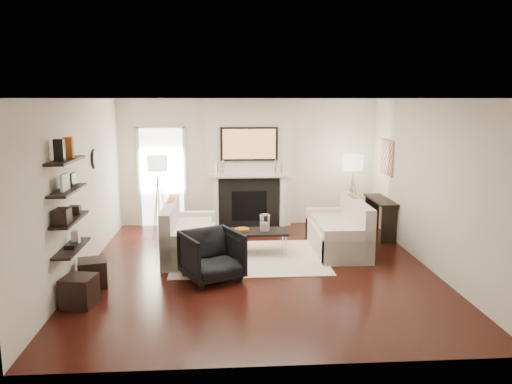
{
  "coord_description": "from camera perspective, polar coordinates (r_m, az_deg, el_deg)",
  "views": [
    {
      "loc": [
        -0.56,
        -7.67,
        2.69
      ],
      "look_at": [
        0.0,
        0.6,
        1.15
      ],
      "focal_mm": 35.0,
      "sensor_mm": 36.0,
      "label": 1
    }
  ],
  "objects": [
    {
      "name": "door_trim_l",
      "position": [
        10.9,
        -13.18,
        1.59
      ],
      "size": [
        0.06,
        0.06,
        2.16
      ],
      "primitive_type": "cube",
      "color": "white",
      "rests_on": "floor"
    },
    {
      "name": "chimney_breast",
      "position": [
        10.65,
        -0.83,
        3.28
      ],
      "size": [
        1.8,
        0.25,
        2.7
      ],
      "primitive_type": "cube",
      "color": "silver",
      "rests_on": "floor"
    },
    {
      "name": "mantel_shelf",
      "position": [
        10.49,
        -0.77,
        1.91
      ],
      "size": [
        1.7,
        0.18,
        0.07
      ],
      "primitive_type": "cube",
      "color": "white",
      "rests_on": "chimney_breast"
    },
    {
      "name": "candlestick_r_tall",
      "position": [
        10.52,
        2.22,
        2.95
      ],
      "size": [
        0.04,
        0.04,
        0.3
      ],
      "primitive_type": "cylinder",
      "color": "silver",
      "rests_on": "mantel_shelf"
    },
    {
      "name": "pillow_right_orange",
      "position": [
        9.41,
        10.92,
        -1.7
      ],
      "size": [
        0.1,
        0.42,
        0.42
      ],
      "primitive_type": "cube",
      "color": "#B45B16",
      "rests_on": "loveseat_right_cushion"
    },
    {
      "name": "decor_box_small",
      "position": [
        7.39,
        -19.99,
        -1.93
      ],
      "size": [
        0.15,
        0.12,
        0.12
      ],
      "primitive_type": "cube",
      "color": "black",
      "rests_on": "shelf_lower"
    },
    {
      "name": "lamp_left_leg_b",
      "position": [
        10.32,
        -11.28,
        -1.37
      ],
      "size": [
        0.14,
        0.22,
        1.23
      ],
      "primitive_type": "cylinder",
      "rotation": [
        0.18,
        0.0,
        0.52
      ],
      "color": "silver",
      "rests_on": "floor"
    },
    {
      "name": "decor_wine_rack",
      "position": [
        6.86,
        -21.26,
        -2.58
      ],
      "size": [
        0.18,
        0.25,
        0.2
      ],
      "primitive_type": "cube",
      "color": "black",
      "rests_on": "shelf_lower"
    },
    {
      "name": "decor_box_tall",
      "position": [
        7.42,
        -19.92,
        -4.81
      ],
      "size": [
        0.1,
        0.1,
        0.18
      ],
      "primitive_type": "cube",
      "color": "white",
      "rests_on": "shelf_bottom"
    },
    {
      "name": "decor_frame_b",
      "position": [
        7.31,
        -20.2,
        1.36
      ],
      "size": [
        0.04,
        0.22,
        0.18
      ],
      "primitive_type": "cube",
      "color": "black",
      "rests_on": "shelf_upper"
    },
    {
      "name": "shelf_bottom",
      "position": [
        7.26,
        -20.31,
        -6.05
      ],
      "size": [
        0.25,
        1.0,
        0.03
      ],
      "primitive_type": "cube",
      "color": "black",
      "rests_on": "wall_left"
    },
    {
      "name": "lamp_left_post",
      "position": [
        10.22,
        -11.04,
        -1.48
      ],
      "size": [
        0.02,
        0.02,
        1.2
      ],
      "primitive_type": "cylinder",
      "color": "silver",
      "rests_on": "floor"
    },
    {
      "name": "decor_books",
      "position": [
        7.22,
        -20.39,
        -5.79
      ],
      "size": [
        0.14,
        0.2,
        0.05
      ],
      "primitive_type": "cube",
      "color": "black",
      "rests_on": "shelf_bottom"
    },
    {
      "name": "loveseat_left_cushion",
      "position": [
        8.75,
        -7.22,
        -4.25
      ],
      "size": [
        0.63,
        1.44,
        0.1
      ],
      "primitive_type": "cube",
      "color": "beige",
      "rests_on": "loveseat_left_base"
    },
    {
      "name": "lamp_right_leg_c",
      "position": [
        10.2,
        10.72,
        -1.49
      ],
      "size": [
        0.14,
        0.22,
        1.23
      ],
      "primitive_type": "cylinder",
      "rotation": [
        0.18,
        0.0,
        2.62
      ],
      "color": "silver",
      "rests_on": "floor"
    },
    {
      "name": "fireplace_surround",
      "position": [
        10.65,
        -0.78,
        -1.24
      ],
      "size": [
        1.3,
        0.02,
        1.04
      ],
      "primitive_type": "cube",
      "color": "black",
      "rests_on": "floor"
    },
    {
      "name": "lamp_right_post",
      "position": [
        10.3,
        10.89,
        -1.38
      ],
      "size": [
        0.02,
        0.02,
        1.2
      ],
      "primitive_type": "cylinder",
      "color": "silver",
      "rests_on": "floor"
    },
    {
      "name": "candlestick_l_short",
      "position": [
        10.47,
        -4.5,
        2.72
      ],
      "size": [
        0.04,
        0.04,
        0.24
      ],
      "primitive_type": "cylinder",
      "color": "silver",
      "rests_on": "mantel_shelf"
    },
    {
      "name": "lamp_left_leg_a",
      "position": [
        10.21,
        -10.43,
        -1.47
      ],
      "size": [
        0.25,
        0.02,
        1.23
      ],
      "primitive_type": "cylinder",
      "rotation": [
        0.18,
        0.0,
        4.71
      ],
      "color": "silver",
      "rests_on": "floor"
    },
    {
      "name": "wall_art",
      "position": [
        10.33,
        14.76,
        3.83
      ],
      "size": [
        0.03,
        0.7,
        0.7
      ],
      "primitive_type": "cube",
      "color": "#AB7055",
      "rests_on": "wall_right"
    },
    {
      "name": "loveseat_right_back",
      "position": [
        9.17,
        11.35,
        -3.34
      ],
      "size": [
        0.18,
        1.8,
        0.8
      ],
      "primitive_type": "cube",
      "color": "beige",
      "rests_on": "floor"
    },
    {
      "name": "loveseat_left_back",
      "position": [
        8.77,
        -9.74,
        -3.92
      ],
      "size": [
        0.18,
        1.8,
        0.8
      ],
      "primitive_type": "cube",
      "color": "beige",
      "rests_on": "floor"
    },
    {
      "name": "lamp_right_shade",
      "position": [
        10.17,
        11.05,
        3.32
      ],
      "size": [
        0.4,
        0.4,
        0.3
      ],
      "primitive_type": "cylinder",
      "color": "white",
      "rests_on": "lamp_right_post"
    },
    {
      "name": "tv_screen",
      "position": [
        10.41,
        -0.78,
        5.5
      ],
      "size": [
        1.1,
        0.0,
        0.62
      ],
      "primitive_type": "cube",
      "color": "#BF723F",
      "rests_on": "tv_body"
    },
    {
      "name": "coffee_leg_ne",
      "position": [
        8.68,
        3.44,
        -6.23
      ],
      "size": [
        0.02,
        0.02,
        0.38
      ],
      "primitive_type": "cylinder",
      "color": "silver",
      "rests_on": "floor"
    },
    {
      "name": "loveseat_right_arm_n",
      "position": [
        8.39,
        10.52,
        -6.21
      ],
      "size": [
        0.85,
        0.18,
        0.6
      ],
      "primitive_type": "cube",
      "color": "beige",
      "rests_on": "floor"
    },
    {
      "name": "tv_body",
      "position": [
        10.44,
        -0.79,
        5.52
      ],
      "size": [
        1.2,
        0.06,
        0.7
      ],
      "primitive_type": "cube",
      "color": "black",
      "rests_on": "chimney_breast"
    },
    {
      "name": "loveseat_right_arm_s",
      "position": [
        9.91,
        8.21,
        -3.55
      ],
      "size": [
        0.85,
        0.18,
        0.6
      ],
      "primitive_type": "cube",
      "color": "beige",
      "rests_on": "floor"
    },
    {
      "name": "decor_frame_a",
      "position": [
        6.97,
        -21.01,
        1.06
      ],
      "size": [
        0.04,
        0.3,
        0.22
      ],
      "primitive_type": "cube",
      "color": "white",
      "rests_on": "shelf_upper"
    },
    {
      "name": "ottoman_far",
      "position": [
        7.1,
        -19.55,
        -10.62
      ],
      "size": [
        0.47,
        0.47,
        0.4
      ],
      "primitive_type": "cube",
      "rotation": [
        0.0,
        0.0,
        -0.18
      ],
      "color": "black",
      "rests_on": "floor"
    },
    {
      "name": "hurricane_glass",
      "position": [
        8.76,
        1.01,
        -3.55
      ],
      "size": [
        0.17,
        0.17,
        0.3
      ],
      "primitive_type": "cylinder",
      "color": "white",
      "rests_on": "coffee_table"
    },
    {
      "name": "pillow_left_orange",
      "position": [
        9.01,
        -9.59,
        -2.19
      ],
      "size": [
        0.1,
        0.42,
        0.42
      ],
      "primitive_type": "cube",
      "color": "#B45B16",
      "rests_on": "loveseat_left_cushion"
    },
    {
      "name": "console_top",
      "position": [
        10.2,
        14.08,
        -0.88
      ],
      "size": [
        0.35,
        1.2,
        0.04
      ],
      "primitive_type": "cube",
      "color": "black",
      "rests_on": "floor"
    },
    {
      "name": "loveseat_right_cushion",
      "position": [
        9.09,
        8.99,
        -3.75
      ],
      "size": [
        0.63,
        1.44,
        0.1
      ],
      "primitive_type": "cube",
      "color": "beige",
      "rests_on": "loveseat_right_base"
    },
    {
      "name": "door_trim_top",
      "position": [
        10.72,
        -10.87,
        7.34
      ],
      "size": [
        1.02,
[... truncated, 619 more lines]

